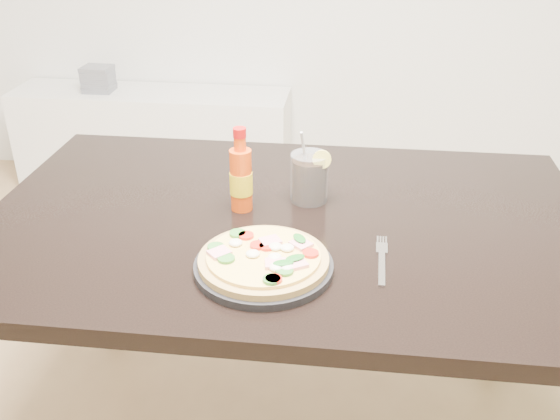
# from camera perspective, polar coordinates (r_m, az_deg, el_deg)

# --- Properties ---
(dining_table) EXTENTS (1.40, 0.90, 0.75)m
(dining_table) POSITION_cam_1_polar(r_m,az_deg,el_deg) (1.48, 0.56, -3.43)
(dining_table) COLOR black
(dining_table) RESTS_ON ground
(plate) EXTENTS (0.28, 0.28, 0.02)m
(plate) POSITION_cam_1_polar(r_m,az_deg,el_deg) (1.25, -1.51, -5.19)
(plate) COLOR black
(plate) RESTS_ON dining_table
(pizza) EXTENTS (0.26, 0.26, 0.03)m
(pizza) POSITION_cam_1_polar(r_m,az_deg,el_deg) (1.23, -1.45, -4.43)
(pizza) COLOR tan
(pizza) RESTS_ON plate
(hot_sauce_bottle) EXTENTS (0.07, 0.07, 0.20)m
(hot_sauce_bottle) POSITION_cam_1_polar(r_m,az_deg,el_deg) (1.44, -3.59, 2.95)
(hot_sauce_bottle) COLOR #E5470D
(hot_sauce_bottle) RESTS_ON dining_table
(cola_cup) EXTENTS (0.10, 0.09, 0.18)m
(cola_cup) POSITION_cam_1_polar(r_m,az_deg,el_deg) (1.50, 2.70, 2.90)
(cola_cup) COLOR black
(cola_cup) RESTS_ON dining_table
(fork) EXTENTS (0.02, 0.19, 0.00)m
(fork) POSITION_cam_1_polar(r_m,az_deg,el_deg) (1.30, 9.29, -4.38)
(fork) COLOR silver
(fork) RESTS_ON dining_table
(media_console) EXTENTS (1.40, 0.34, 0.50)m
(media_console) POSITION_cam_1_polar(r_m,az_deg,el_deg) (3.33, -11.46, 6.44)
(media_console) COLOR white
(media_console) RESTS_ON ground
(cd_stack) EXTENTS (0.14, 0.12, 0.13)m
(cd_stack) POSITION_cam_1_polar(r_m,az_deg,el_deg) (3.30, -16.29, 11.44)
(cd_stack) COLOR slate
(cd_stack) RESTS_ON media_console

